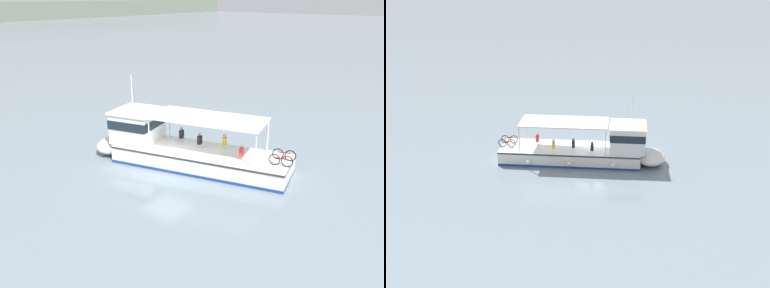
% 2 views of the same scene
% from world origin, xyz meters
% --- Properties ---
extents(ground_plane, '(400.00, 400.00, 0.00)m').
position_xyz_m(ground_plane, '(0.00, 0.00, 0.00)').
color(ground_plane, slate).
extents(ferry_main, '(6.35, 13.07, 5.32)m').
position_xyz_m(ferry_main, '(1.42, 0.41, 1.02)').
color(ferry_main, white).
rests_on(ferry_main, ground).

